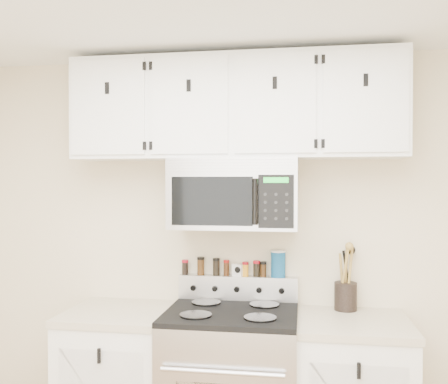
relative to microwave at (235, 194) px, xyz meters
name	(u,v)px	position (x,y,z in m)	size (l,w,h in m)	color
back_wall	(239,252)	(0.00, 0.19, -0.38)	(3.50, 0.01, 2.50)	beige
microwave	(235,194)	(0.00, 0.00, 0.00)	(0.76, 0.44, 0.42)	#9E9EA3
upper_cabinets	(235,108)	(0.00, 0.03, 0.52)	(2.00, 0.35, 0.62)	white
utensil_crock	(346,294)	(0.67, 0.11, -0.61)	(0.14, 0.14, 0.39)	black
kitchen_timer	(238,270)	(0.00, 0.16, -0.49)	(0.07, 0.05, 0.08)	white
salt_canister	(278,264)	(0.26, 0.16, -0.44)	(0.09, 0.09, 0.17)	#14548B
spice_jar_0	(185,267)	(-0.35, 0.16, -0.48)	(0.04, 0.04, 0.09)	black
spice_jar_1	(201,266)	(-0.24, 0.16, -0.47)	(0.05, 0.05, 0.11)	#442910
spice_jar_2	(216,267)	(-0.14, 0.16, -0.47)	(0.04, 0.04, 0.11)	black
spice_jar_3	(226,268)	(-0.07, 0.16, -0.48)	(0.04, 0.04, 0.10)	#3D200E
spice_jar_4	(245,269)	(0.05, 0.16, -0.48)	(0.04, 0.04, 0.09)	orange
spice_jar_5	(257,269)	(0.12, 0.16, -0.48)	(0.04, 0.04, 0.10)	black
spice_jar_6	(263,269)	(0.16, 0.16, -0.48)	(0.04, 0.04, 0.10)	#3C230E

